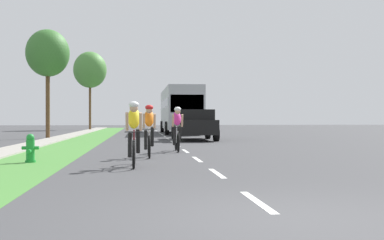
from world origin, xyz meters
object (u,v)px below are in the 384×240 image
Objects in this scene: cyclist_distant at (177,129)px; street_tree_near at (48,54)px; fire_hydrant_green at (30,149)px; street_tree_far at (90,70)px; pickup_black at (194,125)px; cyclist_lead at (134,133)px; bus_silver at (180,108)px; cyclist_trailing at (149,130)px.

street_tree_near is at bearing 119.48° from cyclist_distant.
street_tree_far is (-2.20, 37.34, 5.83)m from fire_hydrant_green.
pickup_black is 0.80× the size of street_tree_near.
cyclist_lead is 18.25m from street_tree_near.
cyclist_distant is 0.27× the size of street_tree_near.
bus_silver is at bearing 84.87° from cyclist_distant.
cyclist_trailing is 15.77m from street_tree_near.
cyclist_lead is at bearing -82.73° from street_tree_far.
cyclist_lead is 5.45m from cyclist_distant.
street_tree_far reaches higher than cyclist_trailing.
fire_hydrant_green is 25.38m from bus_silver.
pickup_black is at bearing 77.62° from cyclist_lead.
street_tree_near is at bearing 106.95° from cyclist_lead.
cyclist_lead is 0.15× the size of bus_silver.
cyclist_trailing is 23.41m from bus_silver.
fire_hydrant_green is 0.15× the size of pickup_black.
pickup_black reaches higher than fire_hydrant_green.
cyclist_trailing is 11.54m from pickup_black.
bus_silver is at bearing 82.86° from cyclist_trailing.
cyclist_lead and cyclist_trailing have the same top height.
fire_hydrant_green is 0.44× the size of cyclist_trailing.
street_tree_far is (-6.41, 33.55, 5.40)m from cyclist_distant.
fire_hydrant_green is 13.92m from pickup_black.
street_tree_far is at bearing 97.27° from cyclist_lead.
cyclist_distant is at bearing -60.52° from street_tree_near.
cyclist_trailing is (0.42, 2.85, 0.00)m from cyclist_lead.
cyclist_trailing is 36.74m from street_tree_far.
pickup_black is 9.69m from street_tree_near.
street_tree_near is at bearing 98.88° from fire_hydrant_green.
street_tree_far reaches higher than cyclist_distant.
cyclist_trailing reaches higher than fire_hydrant_green.
bus_silver is 12.77m from street_tree_near.
cyclist_distant is at bearing -79.18° from street_tree_far.
pickup_black is (1.63, 8.84, 0.02)m from cyclist_distant.
street_tree_far is at bearing 100.82° from cyclist_distant.
cyclist_distant is 34.58m from street_tree_far.
cyclist_trailing is 1.00× the size of cyclist_distant.
pickup_black is at bearing -71.98° from street_tree_far.
cyclist_lead is at bearing -97.28° from bus_silver.
cyclist_trailing is 0.21× the size of street_tree_far.
cyclist_distant is at bearing -100.44° from pickup_black.
street_tree_near reaches higher than fire_hydrant_green.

